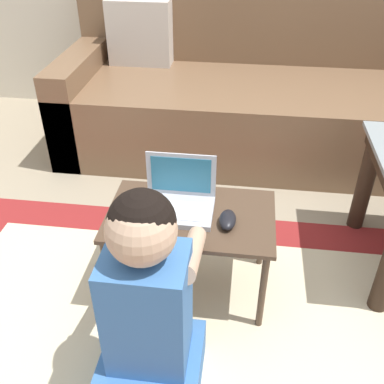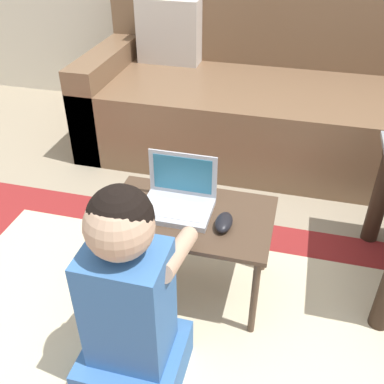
{
  "view_description": "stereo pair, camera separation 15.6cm",
  "coord_description": "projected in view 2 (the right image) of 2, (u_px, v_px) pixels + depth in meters",
  "views": [
    {
      "loc": [
        0.16,
        -1.22,
        1.3
      ],
      "look_at": [
        -0.0,
        0.05,
        0.41
      ],
      "focal_mm": 42.0,
      "sensor_mm": 36.0,
      "label": 1
    },
    {
      "loc": [
        0.32,
        -1.19,
        1.3
      ],
      "look_at": [
        -0.0,
        0.05,
        0.41
      ],
      "focal_mm": 42.0,
      "sensor_mm": 36.0,
      "label": 2
    }
  ],
  "objects": [
    {
      "name": "laptop",
      "position": [
        178.0,
        200.0,
        1.56
      ],
      "size": [
        0.25,
        0.18,
        0.19
      ],
      "color": "#B7BCC6",
      "rests_on": "laptop_desk"
    },
    {
      "name": "laptop_desk",
      "position": [
        188.0,
        223.0,
        1.58
      ],
      "size": [
        0.58,
        0.36,
        0.35
      ],
      "color": "#4C3828",
      "rests_on": "ground_plane"
    },
    {
      "name": "computer_mouse",
      "position": [
        224.0,
        222.0,
        1.49
      ],
      "size": [
        0.06,
        0.1,
        0.04
      ],
      "color": "black",
      "rests_on": "laptop_desk"
    },
    {
      "name": "ground_plane",
      "position": [
        189.0,
        286.0,
        1.75
      ],
      "size": [
        16.0,
        16.0,
        0.0
      ],
      "primitive_type": "plane",
      "color": "gray"
    },
    {
      "name": "person_seated",
      "position": [
        130.0,
        304.0,
        1.25
      ],
      "size": [
        0.3,
        0.42,
        0.72
      ],
      "color": "#3D70B2",
      "rests_on": "ground_plane"
    },
    {
      "name": "couch",
      "position": [
        279.0,
        99.0,
        2.53
      ],
      "size": [
        2.14,
        0.89,
        0.86
      ],
      "color": "brown",
      "rests_on": "ground_plane"
    },
    {
      "name": "area_rug",
      "position": [
        173.0,
        327.0,
        1.59
      ],
      "size": [
        2.46,
        1.33,
        0.01
      ],
      "color": "maroon",
      "rests_on": "ground_plane"
    }
  ]
}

